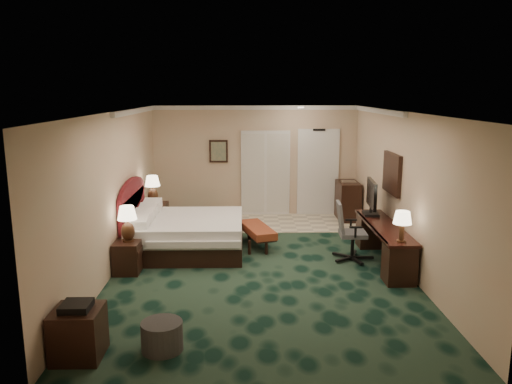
{
  "coord_description": "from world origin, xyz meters",
  "views": [
    {
      "loc": [
        -0.26,
        -8.43,
        3.04
      ],
      "look_at": [
        -0.05,
        0.6,
        1.21
      ],
      "focal_mm": 35.0,
      "sensor_mm": 36.0,
      "label": 1
    }
  ],
  "objects_px": {
    "nightstand_near": "(128,257)",
    "desk": "(383,244)",
    "side_table": "(78,333)",
    "desk_chair": "(353,231)",
    "bed": "(188,235)",
    "tv": "(372,198)",
    "lamp_near": "(128,224)",
    "ottoman": "(162,336)",
    "lamp_far": "(153,190)",
    "minibar": "(348,201)",
    "bed_bench": "(257,236)",
    "nightstand_far": "(155,218)"
  },
  "relations": [
    {
      "from": "lamp_near",
      "to": "lamp_far",
      "type": "height_order",
      "value": "lamp_far"
    },
    {
      "from": "side_table",
      "to": "minibar",
      "type": "distance_m",
      "value": 7.66
    },
    {
      "from": "desk",
      "to": "tv",
      "type": "bearing_deg",
      "value": 94.06
    },
    {
      "from": "lamp_near",
      "to": "desk",
      "type": "distance_m",
      "value": 4.5
    },
    {
      "from": "ottoman",
      "to": "minibar",
      "type": "xyz_separation_m",
      "value": [
        3.47,
        6.13,
        0.28
      ]
    },
    {
      "from": "bed",
      "to": "tv",
      "type": "height_order",
      "value": "tv"
    },
    {
      "from": "bed_bench",
      "to": "desk",
      "type": "xyz_separation_m",
      "value": [
        2.24,
        -1.02,
        0.14
      ]
    },
    {
      "from": "bed",
      "to": "side_table",
      "type": "height_order",
      "value": "bed"
    },
    {
      "from": "bed",
      "to": "side_table",
      "type": "bearing_deg",
      "value": -102.11
    },
    {
      "from": "lamp_near",
      "to": "desk",
      "type": "relative_size",
      "value": 0.25
    },
    {
      "from": "lamp_near",
      "to": "desk",
      "type": "bearing_deg",
      "value": 4.53
    },
    {
      "from": "desk",
      "to": "bed",
      "type": "bearing_deg",
      "value": 168.26
    },
    {
      "from": "ottoman",
      "to": "desk",
      "type": "relative_size",
      "value": 0.21
    },
    {
      "from": "bed",
      "to": "lamp_far",
      "type": "xyz_separation_m",
      "value": [
        -0.89,
        1.29,
        0.63
      ]
    },
    {
      "from": "nightstand_near",
      "to": "desk",
      "type": "xyz_separation_m",
      "value": [
        4.48,
        0.39,
        0.08
      ]
    },
    {
      "from": "ottoman",
      "to": "tv",
      "type": "xyz_separation_m",
      "value": [
        3.42,
        3.77,
        0.86
      ]
    },
    {
      "from": "bed",
      "to": "tv",
      "type": "distance_m",
      "value": 3.59
    },
    {
      "from": "nightstand_far",
      "to": "bed_bench",
      "type": "bearing_deg",
      "value": -23.94
    },
    {
      "from": "lamp_far",
      "to": "side_table",
      "type": "distance_m",
      "value": 5.23
    },
    {
      "from": "lamp_near",
      "to": "ottoman",
      "type": "relative_size",
      "value": 1.23
    },
    {
      "from": "lamp_far",
      "to": "desk",
      "type": "distance_m",
      "value": 4.94
    },
    {
      "from": "ottoman",
      "to": "desk",
      "type": "bearing_deg",
      "value": 41.02
    },
    {
      "from": "desk_chair",
      "to": "minibar",
      "type": "distance_m",
      "value": 2.98
    },
    {
      "from": "ottoman",
      "to": "side_table",
      "type": "distance_m",
      "value": 0.96
    },
    {
      "from": "lamp_far",
      "to": "bed_bench",
      "type": "relative_size",
      "value": 0.5
    },
    {
      "from": "bed",
      "to": "bed_bench",
      "type": "height_order",
      "value": "bed"
    },
    {
      "from": "bed",
      "to": "ottoman",
      "type": "xyz_separation_m",
      "value": [
        0.1,
        -3.77,
        -0.15
      ]
    },
    {
      "from": "lamp_far",
      "to": "lamp_near",
      "type": "bearing_deg",
      "value": -89.97
    },
    {
      "from": "lamp_far",
      "to": "tv",
      "type": "bearing_deg",
      "value": -16.16
    },
    {
      "from": "side_table",
      "to": "bed",
      "type": "bearing_deg",
      "value": 77.89
    },
    {
      "from": "bed_bench",
      "to": "desk",
      "type": "relative_size",
      "value": 0.5
    },
    {
      "from": "bed",
      "to": "bed_bench",
      "type": "relative_size",
      "value": 1.71
    },
    {
      "from": "nightstand_far",
      "to": "side_table",
      "type": "xyz_separation_m",
      "value": [
        0.02,
        -5.16,
        -0.03
      ]
    },
    {
      "from": "desk",
      "to": "tv",
      "type": "height_order",
      "value": "tv"
    },
    {
      "from": "lamp_far",
      "to": "minibar",
      "type": "relative_size",
      "value": 0.66
    },
    {
      "from": "nightstand_far",
      "to": "lamp_near",
      "type": "xyz_separation_m",
      "value": [
        -0.03,
        -2.35,
        0.52
      ]
    },
    {
      "from": "ottoman",
      "to": "side_table",
      "type": "xyz_separation_m",
      "value": [
        -0.94,
        -0.14,
        0.12
      ]
    },
    {
      "from": "ottoman",
      "to": "minibar",
      "type": "bearing_deg",
      "value": 60.51
    },
    {
      "from": "ottoman",
      "to": "side_table",
      "type": "relative_size",
      "value": 0.84
    },
    {
      "from": "bed",
      "to": "desk",
      "type": "relative_size",
      "value": 0.86
    },
    {
      "from": "lamp_far",
      "to": "desk_chair",
      "type": "relative_size",
      "value": 0.56
    },
    {
      "from": "side_table",
      "to": "nightstand_near",
      "type": "bearing_deg",
      "value": 91.41
    },
    {
      "from": "lamp_near",
      "to": "tv",
      "type": "bearing_deg",
      "value": 14.06
    },
    {
      "from": "bed",
      "to": "nightstand_near",
      "type": "bearing_deg",
      "value": -128.57
    },
    {
      "from": "lamp_far",
      "to": "bed_bench",
      "type": "bearing_deg",
      "value": -24.3
    },
    {
      "from": "tv",
      "to": "lamp_far",
      "type": "bearing_deg",
      "value": 169.07
    },
    {
      "from": "lamp_far",
      "to": "tv",
      "type": "relative_size",
      "value": 0.7
    },
    {
      "from": "bed_bench",
      "to": "side_table",
      "type": "distance_m",
      "value": 4.72
    },
    {
      "from": "side_table",
      "to": "desk_chair",
      "type": "relative_size",
      "value": 0.55
    },
    {
      "from": "bed_bench",
      "to": "minibar",
      "type": "distance_m",
      "value": 3.06
    }
  ]
}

